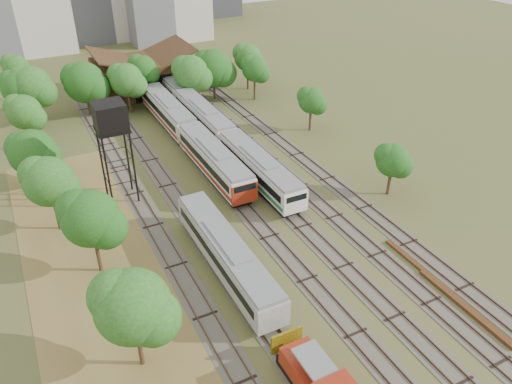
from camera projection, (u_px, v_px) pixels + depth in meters
ground at (346, 294)px, 43.77m from camera, size 240.00×240.00×0.00m
dry_grass_patch at (119, 303)px, 42.86m from camera, size 14.00×60.00×0.04m
tracks at (224, 172)px, 62.48m from camera, size 24.60×80.00×0.19m
railcar_red_set at (189, 134)px, 67.23m from camera, size 3.13×34.57×3.88m
railcar_green_set at (204, 118)px, 72.35m from camera, size 2.98×52.08×3.69m
railcar_rear at (135, 77)px, 88.02m from camera, size 2.87×16.08×3.55m
old_grey_coach at (227, 255)px, 45.36m from camera, size 2.92×18.00×3.61m
water_tower at (110, 119)px, 52.16m from camera, size 3.35×3.35×11.57m
rail_pile_near at (465, 306)px, 42.28m from camera, size 0.68×10.15×0.34m
rail_pile_far at (417, 265)px, 46.91m from camera, size 0.53×8.46×0.28m
maintenance_shed at (144, 75)px, 85.90m from camera, size 16.45×11.55×7.58m
tree_band_left at (51, 168)px, 52.34m from camera, size 8.98×76.86×8.54m
tree_band_far at (146, 75)px, 77.97m from camera, size 39.75×9.56×8.83m
tree_band_right at (305, 100)px, 70.46m from camera, size 5.55×38.06×7.33m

